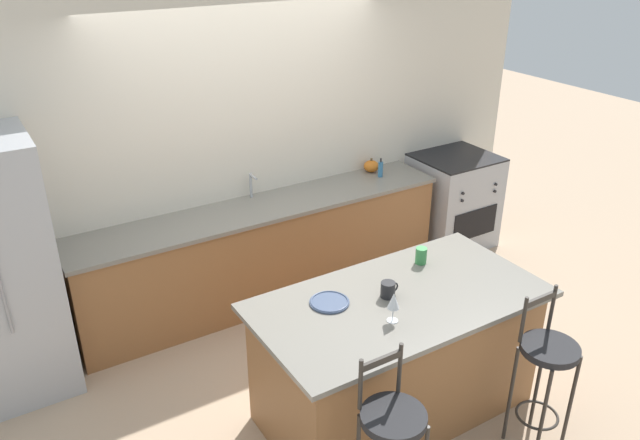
{
  "coord_description": "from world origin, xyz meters",
  "views": [
    {
      "loc": [
        -2.09,
        -4.01,
        3.08
      ],
      "look_at": [
        0.04,
        -0.54,
        1.11
      ],
      "focal_mm": 35.0,
      "sensor_mm": 36.0,
      "label": 1
    }
  ],
  "objects_px": {
    "bar_stool_near": "(391,436)",
    "bar_stool_far": "(546,366)",
    "pumpkin_decoration": "(371,166)",
    "tumbler_cup": "(421,256)",
    "wine_glass": "(394,301)",
    "coffee_mug": "(388,289)",
    "oven_range": "(452,200)",
    "soap_bottle": "(380,169)",
    "dinner_plate": "(329,302)"
  },
  "relations": [
    {
      "from": "oven_range",
      "to": "wine_glass",
      "type": "bearing_deg",
      "value": -140.01
    },
    {
      "from": "bar_stool_near",
      "to": "dinner_plate",
      "type": "xyz_separation_m",
      "value": [
        0.16,
        0.87,
        0.3
      ]
    },
    {
      "from": "dinner_plate",
      "to": "coffee_mug",
      "type": "bearing_deg",
      "value": -19.75
    },
    {
      "from": "bar_stool_far",
      "to": "pumpkin_decoration",
      "type": "height_order",
      "value": "bar_stool_far"
    },
    {
      "from": "bar_stool_far",
      "to": "bar_stool_near",
      "type": "bearing_deg",
      "value": 178.31
    },
    {
      "from": "tumbler_cup",
      "to": "wine_glass",
      "type": "bearing_deg",
      "value": -142.64
    },
    {
      "from": "bar_stool_near",
      "to": "pumpkin_decoration",
      "type": "xyz_separation_m",
      "value": [
        1.73,
        2.61,
        0.33
      ]
    },
    {
      "from": "oven_range",
      "to": "bar_stool_far",
      "type": "xyz_separation_m",
      "value": [
        -1.45,
        -2.41,
        0.14
      ]
    },
    {
      "from": "bar_stool_far",
      "to": "coffee_mug",
      "type": "bearing_deg",
      "value": 129.35
    },
    {
      "from": "oven_range",
      "to": "dinner_plate",
      "type": "xyz_separation_m",
      "value": [
        -2.45,
        -1.51,
        0.44
      ]
    },
    {
      "from": "tumbler_cup",
      "to": "soap_bottle",
      "type": "bearing_deg",
      "value": 63.25
    },
    {
      "from": "bar_stool_near",
      "to": "tumbler_cup",
      "type": "bearing_deg",
      "value": 44.72
    },
    {
      "from": "bar_stool_far",
      "to": "tumbler_cup",
      "type": "xyz_separation_m",
      "value": [
        -0.18,
        1.0,
        0.35
      ]
    },
    {
      "from": "dinner_plate",
      "to": "soap_bottle",
      "type": "bearing_deg",
      "value": 45.37
    },
    {
      "from": "dinner_plate",
      "to": "pumpkin_decoration",
      "type": "height_order",
      "value": "pumpkin_decoration"
    },
    {
      "from": "pumpkin_decoration",
      "to": "dinner_plate",
      "type": "bearing_deg",
      "value": -132.11
    },
    {
      "from": "dinner_plate",
      "to": "soap_bottle",
      "type": "distance_m",
      "value": 2.23
    },
    {
      "from": "dinner_plate",
      "to": "bar_stool_near",
      "type": "bearing_deg",
      "value": -100.38
    },
    {
      "from": "wine_glass",
      "to": "coffee_mug",
      "type": "height_order",
      "value": "wine_glass"
    },
    {
      "from": "coffee_mug",
      "to": "tumbler_cup",
      "type": "bearing_deg",
      "value": 26.29
    },
    {
      "from": "bar_stool_near",
      "to": "soap_bottle",
      "type": "height_order",
      "value": "bar_stool_near"
    },
    {
      "from": "tumbler_cup",
      "to": "soap_bottle",
      "type": "height_order",
      "value": "soap_bottle"
    },
    {
      "from": "bar_stool_near",
      "to": "pumpkin_decoration",
      "type": "distance_m",
      "value": 3.14
    },
    {
      "from": "bar_stool_far",
      "to": "dinner_plate",
      "type": "bearing_deg",
      "value": 137.75
    },
    {
      "from": "bar_stool_far",
      "to": "soap_bottle",
      "type": "relative_size",
      "value": 6.06
    },
    {
      "from": "dinner_plate",
      "to": "wine_glass",
      "type": "distance_m",
      "value": 0.44
    },
    {
      "from": "wine_glass",
      "to": "oven_range",
      "type": "bearing_deg",
      "value": 39.99
    },
    {
      "from": "oven_range",
      "to": "pumpkin_decoration",
      "type": "xyz_separation_m",
      "value": [
        -0.88,
        0.23,
        0.48
      ]
    },
    {
      "from": "tumbler_cup",
      "to": "coffee_mug",
      "type": "bearing_deg",
      "value": -153.71
    },
    {
      "from": "bar_stool_near",
      "to": "pumpkin_decoration",
      "type": "height_order",
      "value": "bar_stool_near"
    },
    {
      "from": "coffee_mug",
      "to": "soap_bottle",
      "type": "distance_m",
      "value": 2.1
    },
    {
      "from": "bar_stool_far",
      "to": "tumbler_cup",
      "type": "height_order",
      "value": "bar_stool_far"
    },
    {
      "from": "dinner_plate",
      "to": "tumbler_cup",
      "type": "distance_m",
      "value": 0.82
    },
    {
      "from": "bar_stool_far",
      "to": "wine_glass",
      "type": "distance_m",
      "value": 1.04
    },
    {
      "from": "bar_stool_near",
      "to": "dinner_plate",
      "type": "relative_size",
      "value": 4.33
    },
    {
      "from": "oven_range",
      "to": "bar_stool_near",
      "type": "distance_m",
      "value": 3.53
    },
    {
      "from": "dinner_plate",
      "to": "oven_range",
      "type": "bearing_deg",
      "value": 31.67
    },
    {
      "from": "bar_stool_far",
      "to": "pumpkin_decoration",
      "type": "relative_size",
      "value": 7.62
    },
    {
      "from": "coffee_mug",
      "to": "bar_stool_near",
      "type": "bearing_deg",
      "value": -125.03
    },
    {
      "from": "bar_stool_near",
      "to": "soap_bottle",
      "type": "distance_m",
      "value": 3.03
    },
    {
      "from": "pumpkin_decoration",
      "to": "soap_bottle",
      "type": "distance_m",
      "value": 0.15
    },
    {
      "from": "coffee_mug",
      "to": "pumpkin_decoration",
      "type": "height_order",
      "value": "pumpkin_decoration"
    },
    {
      "from": "bar_stool_near",
      "to": "bar_stool_far",
      "type": "bearing_deg",
      "value": -1.69
    },
    {
      "from": "tumbler_cup",
      "to": "soap_bottle",
      "type": "relative_size",
      "value": 0.65
    },
    {
      "from": "dinner_plate",
      "to": "soap_bottle",
      "type": "relative_size",
      "value": 1.4
    },
    {
      "from": "pumpkin_decoration",
      "to": "soap_bottle",
      "type": "relative_size",
      "value": 0.79
    },
    {
      "from": "coffee_mug",
      "to": "dinner_plate",
      "type": "bearing_deg",
      "value": 160.25
    },
    {
      "from": "dinner_plate",
      "to": "soap_bottle",
      "type": "height_order",
      "value": "soap_bottle"
    },
    {
      "from": "bar_stool_far",
      "to": "dinner_plate",
      "type": "relative_size",
      "value": 4.33
    },
    {
      "from": "oven_range",
      "to": "soap_bottle",
      "type": "relative_size",
      "value": 5.3
    }
  ]
}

